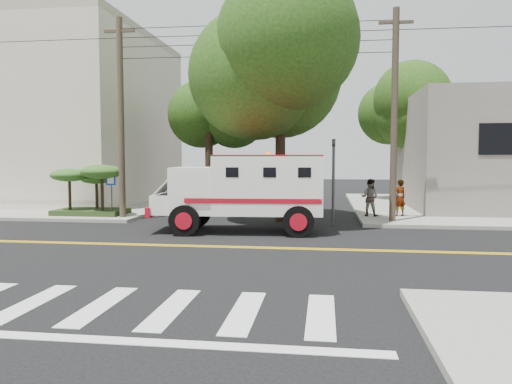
# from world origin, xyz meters

# --- Properties ---
(ground) EXTENTS (100.00, 100.00, 0.00)m
(ground) POSITION_xyz_m (0.00, 0.00, 0.00)
(ground) COLOR black
(ground) RESTS_ON ground
(sidewalk_ne) EXTENTS (17.00, 17.00, 0.15)m
(sidewalk_ne) POSITION_xyz_m (13.50, 13.50, 0.07)
(sidewalk_ne) COLOR gray
(sidewalk_ne) RESTS_ON ground
(sidewalk_nw) EXTENTS (17.00, 17.00, 0.15)m
(sidewalk_nw) POSITION_xyz_m (-13.50, 13.50, 0.07)
(sidewalk_nw) COLOR gray
(sidewalk_nw) RESTS_ON ground
(building_left) EXTENTS (16.00, 14.00, 10.00)m
(building_left) POSITION_xyz_m (-15.50, 15.00, 5.15)
(building_left) COLOR beige
(building_left) RESTS_ON sidewalk_nw
(utility_pole_left) EXTENTS (0.28, 0.28, 9.00)m
(utility_pole_left) POSITION_xyz_m (-5.60, 6.00, 4.50)
(utility_pole_left) COLOR #382D23
(utility_pole_left) RESTS_ON ground
(utility_pole_right) EXTENTS (0.28, 0.28, 9.00)m
(utility_pole_right) POSITION_xyz_m (6.30, 6.20, 4.50)
(utility_pole_right) COLOR #382D23
(utility_pole_right) RESTS_ON ground
(tree_main) EXTENTS (6.08, 5.70, 9.85)m
(tree_main) POSITION_xyz_m (1.94, 6.21, 7.20)
(tree_main) COLOR black
(tree_main) RESTS_ON ground
(tree_left) EXTENTS (4.48, 4.20, 7.70)m
(tree_left) POSITION_xyz_m (-2.68, 11.79, 5.73)
(tree_left) COLOR black
(tree_left) RESTS_ON ground
(tree_right) EXTENTS (4.80, 4.50, 8.20)m
(tree_right) POSITION_xyz_m (8.84, 15.77, 6.09)
(tree_right) COLOR black
(tree_right) RESTS_ON ground
(traffic_signal) EXTENTS (0.15, 0.18, 3.60)m
(traffic_signal) POSITION_xyz_m (3.80, 5.60, 2.23)
(traffic_signal) COLOR #3F3F42
(traffic_signal) RESTS_ON ground
(accessibility_sign) EXTENTS (0.45, 0.10, 2.02)m
(accessibility_sign) POSITION_xyz_m (-6.20, 6.17, 1.37)
(accessibility_sign) COLOR #3F3F42
(accessibility_sign) RESTS_ON ground
(palm_planter) EXTENTS (3.52, 2.63, 2.36)m
(palm_planter) POSITION_xyz_m (-7.44, 6.62, 1.65)
(palm_planter) COLOR #1E3314
(palm_planter) RESTS_ON sidewalk_nw
(armored_truck) EXTENTS (6.59, 2.96, 2.93)m
(armored_truck) POSITION_xyz_m (0.49, 3.27, 1.67)
(armored_truck) COLOR white
(armored_truck) RESTS_ON ground
(pedestrian_a) EXTENTS (0.73, 0.63, 1.68)m
(pedestrian_a) POSITION_xyz_m (6.85, 8.06, 0.99)
(pedestrian_a) COLOR gray
(pedestrian_a) RESTS_ON sidewalk_ne
(pedestrian_b) EXTENTS (1.01, 0.90, 1.70)m
(pedestrian_b) POSITION_xyz_m (5.50, 7.86, 1.00)
(pedestrian_b) COLOR gray
(pedestrian_b) RESTS_ON sidewalk_ne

